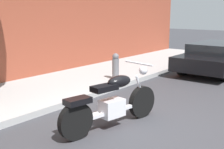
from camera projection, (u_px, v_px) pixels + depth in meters
name	position (u px, v px, depth m)	size (l,w,h in m)	color
ground_plane	(130.00, 126.00, 5.47)	(60.00, 60.00, 0.00)	#38383D
sidewalk	(28.00, 94.00, 7.32)	(20.18, 2.70, 0.14)	#A5A5A5
motorcycle	(112.00, 103.00, 5.33)	(2.23, 0.78, 1.14)	black
parked_car_black	(219.00, 56.00, 10.39)	(4.36, 1.76, 1.03)	black
fire_hydrant	(116.00, 68.00, 8.62)	(0.20, 0.20, 0.91)	slate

